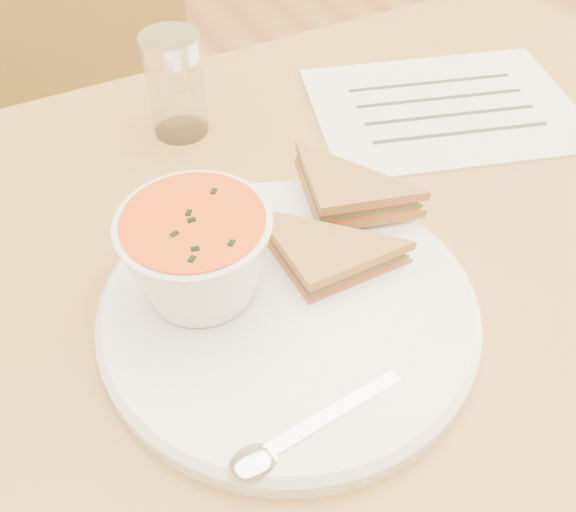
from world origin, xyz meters
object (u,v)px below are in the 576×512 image
chair_far (140,179)px  soup_bowl (198,259)px  dining_table (326,419)px  plate (288,310)px  condiment_shaker (176,86)px

chair_far → soup_bowl: size_ratio=7.17×
dining_table → plate: size_ratio=3.21×
chair_far → soup_bowl: 0.70m
dining_table → soup_bowl: size_ratio=8.37×
soup_bowl → condiment_shaker: (0.07, 0.25, -0.00)m
dining_table → condiment_shaker: 0.49m
chair_far → condiment_shaker: size_ratio=7.59×
chair_far → dining_table: bearing=93.5°
soup_bowl → condiment_shaker: bearing=73.5°
dining_table → soup_bowl: soup_bowl is taller
dining_table → condiment_shaker: condiment_shaker is taller
chair_far → plate: bearing=83.7°
chair_far → condiment_shaker: bearing=84.5°
soup_bowl → condiment_shaker: size_ratio=1.06×
plate → condiment_shaker: (0.02, 0.29, 0.05)m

